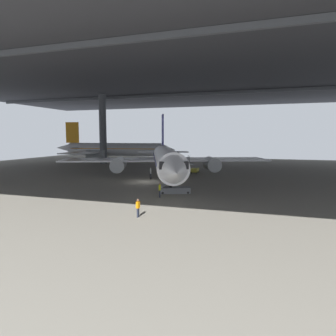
# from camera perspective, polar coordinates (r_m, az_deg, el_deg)

# --- Properties ---
(ground_plane) EXTENTS (110.00, 110.00, 0.00)m
(ground_plane) POSITION_cam_1_polar(r_m,az_deg,el_deg) (44.38, -4.53, -2.77)
(ground_plane) COLOR gray
(hangar_structure) EXTENTS (121.00, 99.00, 18.99)m
(hangar_structure) POSITION_cam_1_polar(r_m,az_deg,el_deg) (58.02, 0.54, 17.57)
(hangar_structure) COLOR #4C4F54
(hangar_structure) RESTS_ON ground_plane
(airplane_main) EXTENTS (34.40, 34.56, 11.25)m
(airplane_main) POSITION_cam_1_polar(r_m,az_deg,el_deg) (45.03, -0.37, 1.75)
(airplane_main) COLOR white
(airplane_main) RESTS_ON ground_plane
(boarding_stairs) EXTENTS (4.38, 2.79, 4.61)m
(boarding_stairs) POSITION_cam_1_polar(r_m,az_deg,el_deg) (35.55, 1.47, -3.81)
(boarding_stairs) COLOR slate
(boarding_stairs) RESTS_ON ground_plane
(crew_worker_near_nose) EXTENTS (0.25, 0.55, 1.61)m
(crew_worker_near_nose) POSITION_cam_1_polar(r_m,az_deg,el_deg) (25.04, -5.98, -7.67)
(crew_worker_near_nose) COLOR #232838
(crew_worker_near_nose) RESTS_ON ground_plane
(crew_worker_by_stairs) EXTENTS (0.31, 0.53, 1.68)m
(crew_worker_by_stairs) POSITION_cam_1_polar(r_m,az_deg,el_deg) (32.92, -1.66, -4.20)
(crew_worker_by_stairs) COLOR #232838
(crew_worker_by_stairs) RESTS_ON ground_plane
(airplane_distant) EXTENTS (35.37, 34.38, 11.12)m
(airplane_distant) POSITION_cam_1_polar(r_m,az_deg,el_deg) (82.76, -10.90, 3.64)
(airplane_distant) COLOR white
(airplane_distant) RESTS_ON ground_plane
(baggage_tug) EXTENTS (1.31, 2.22, 0.90)m
(baggage_tug) POSITION_cam_1_polar(r_m,az_deg,el_deg) (55.42, 5.35, -0.44)
(baggage_tug) COLOR yellow
(baggage_tug) RESTS_ON ground_plane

